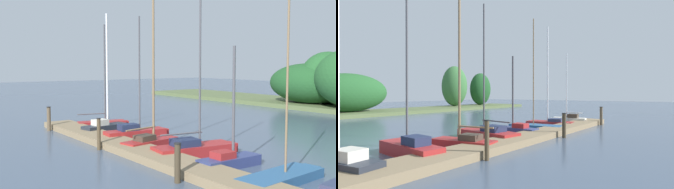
# 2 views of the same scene
# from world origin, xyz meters

# --- Properties ---
(dock_pier) EXTENTS (24.60, 1.80, 0.35)m
(dock_pier) POSITION_xyz_m (0.00, 13.19, 0.17)
(dock_pier) COLOR #847051
(dock_pier) RESTS_ON ground
(sailboat_1) EXTENTS (1.45, 3.14, 7.23)m
(sailboat_1) POSITION_xyz_m (-7.79, 14.60, 0.50)
(sailboat_1) COLOR #232833
(sailboat_1) RESTS_ON ground
(sailboat_2) EXTENTS (1.28, 3.81, 6.85)m
(sailboat_2) POSITION_xyz_m (-4.97, 15.11, 0.40)
(sailboat_2) COLOR maroon
(sailboat_2) RESTS_ON ground
(sailboat_3) EXTENTS (1.57, 3.43, 8.21)m
(sailboat_3) POSITION_xyz_m (-2.54, 14.52, 0.50)
(sailboat_3) COLOR maroon
(sailboat_3) RESTS_ON ground
(sailboat_4) EXTENTS (1.77, 4.29, 7.69)m
(sailboat_4) POSITION_xyz_m (0.11, 15.28, 0.38)
(sailboat_4) COLOR maroon
(sailboat_4) RESTS_ON ground
(sailboat_5) EXTENTS (0.98, 3.09, 4.97)m
(sailboat_5) POSITION_xyz_m (2.64, 15.06, 0.36)
(sailboat_5) COLOR navy
(sailboat_5) RESTS_ON ground
(sailboat_6) EXTENTS (1.65, 4.08, 7.95)m
(sailboat_6) POSITION_xyz_m (5.30, 15.13, 0.28)
(sailboat_6) COLOR #285684
(sailboat_6) RESTS_ON ground
(sailboat_7) EXTENTS (1.74, 3.86, 7.87)m
(sailboat_7) POSITION_xyz_m (7.78, 15.21, 0.39)
(sailboat_7) COLOR maroon
(sailboat_7) RESTS_ON ground
(sailboat_8) EXTENTS (1.36, 3.04, 6.04)m
(sailboat_8) POSITION_xyz_m (10.33, 14.75, 0.37)
(sailboat_8) COLOR silver
(sailboat_8) RESTS_ON ground
(mooring_piling_1) EXTENTS (0.21, 0.21, 1.58)m
(mooring_piling_1) POSITION_xyz_m (-3.58, 12.11, 0.80)
(mooring_piling_1) COLOR #4C3D28
(mooring_piling_1) RESTS_ON ground
(mooring_piling_2) EXTENTS (0.26, 0.26, 1.44)m
(mooring_piling_2) POSITION_xyz_m (3.20, 11.94, 0.73)
(mooring_piling_2) COLOR #3D3323
(mooring_piling_2) RESTS_ON ground
(mooring_piling_3) EXTENTS (0.26, 0.26, 1.50)m
(mooring_piling_3) POSITION_xyz_m (10.78, 12.08, 0.76)
(mooring_piling_3) COLOR brown
(mooring_piling_3) RESTS_ON ground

